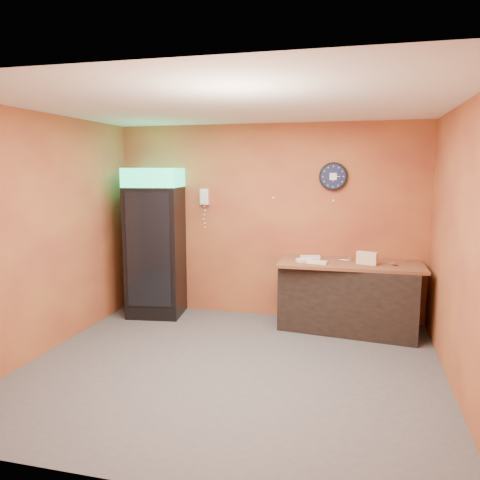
% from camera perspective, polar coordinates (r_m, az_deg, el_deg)
% --- Properties ---
extents(floor, '(4.50, 4.50, 0.00)m').
position_cam_1_polar(floor, '(5.30, -1.12, -15.35)').
color(floor, '#47474C').
rests_on(floor, ground).
extents(back_wall, '(4.50, 0.02, 2.80)m').
position_cam_1_polar(back_wall, '(6.84, 3.25, 2.28)').
color(back_wall, '#B66F33').
rests_on(back_wall, floor).
extents(left_wall, '(0.02, 4.00, 2.80)m').
position_cam_1_polar(left_wall, '(5.90, -22.74, 0.61)').
color(left_wall, '#B66F33').
rests_on(left_wall, floor).
extents(right_wall, '(0.02, 4.00, 2.80)m').
position_cam_1_polar(right_wall, '(4.83, 25.53, -1.20)').
color(right_wall, '#B66F33').
rests_on(right_wall, floor).
extents(ceiling, '(4.50, 4.00, 0.02)m').
position_cam_1_polar(ceiling, '(4.89, -1.22, 16.22)').
color(ceiling, white).
rests_on(ceiling, back_wall).
extents(beverage_cooler, '(0.85, 0.86, 2.17)m').
position_cam_1_polar(beverage_cooler, '(6.99, -10.37, -0.52)').
color(beverage_cooler, black).
rests_on(beverage_cooler, floor).
extents(prep_counter, '(1.86, 1.00, 0.89)m').
position_cam_1_polar(prep_counter, '(6.51, 13.17, -6.84)').
color(prep_counter, black).
rests_on(prep_counter, floor).
extents(wall_clock, '(0.39, 0.06, 0.39)m').
position_cam_1_polar(wall_clock, '(6.65, 11.31, 7.61)').
color(wall_clock, black).
rests_on(wall_clock, back_wall).
extents(wall_phone, '(0.13, 0.11, 0.23)m').
position_cam_1_polar(wall_phone, '(6.99, -4.35, 5.27)').
color(wall_phone, white).
rests_on(wall_phone, back_wall).
extents(butcher_paper, '(1.89, 0.88, 0.04)m').
position_cam_1_polar(butcher_paper, '(6.40, 13.31, -2.82)').
color(butcher_paper, brown).
rests_on(butcher_paper, prep_counter).
extents(sub_roll_stack, '(0.27, 0.16, 0.16)m').
position_cam_1_polar(sub_roll_stack, '(6.28, 15.21, -2.15)').
color(sub_roll_stack, '#F3E2BD').
rests_on(sub_roll_stack, butcher_paper).
extents(wrapped_sandwich_left, '(0.32, 0.26, 0.04)m').
position_cam_1_polar(wrapped_sandwich_left, '(6.32, 8.25, -2.42)').
color(wrapped_sandwich_left, white).
rests_on(wrapped_sandwich_left, butcher_paper).
extents(wrapped_sandwich_mid, '(0.27, 0.13, 0.04)m').
position_cam_1_polar(wrapped_sandwich_mid, '(6.21, 9.37, -2.69)').
color(wrapped_sandwich_mid, white).
rests_on(wrapped_sandwich_mid, butcher_paper).
extents(wrapped_sandwich_right, '(0.28, 0.17, 0.04)m').
position_cam_1_polar(wrapped_sandwich_right, '(6.55, 8.55, -2.07)').
color(wrapped_sandwich_right, white).
rests_on(wrapped_sandwich_right, butcher_paper).
extents(kitchen_tool, '(0.05, 0.05, 0.05)m').
position_cam_1_polar(kitchen_tool, '(6.46, 13.29, -2.28)').
color(kitchen_tool, silver).
rests_on(kitchen_tool, butcher_paper).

